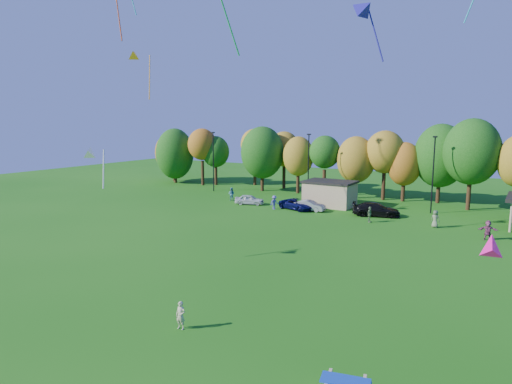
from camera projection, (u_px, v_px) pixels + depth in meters
The scene contains 18 objects.
ground at pixel (214, 357), 21.39m from camera, with size 160.00×160.00×0.00m, color #19600F.
tree_line at pixel (417, 159), 59.25m from camera, with size 93.57×10.55×11.15m.
lamp_posts at pixel (433, 172), 53.21m from camera, with size 64.50×0.25×9.09m.
utility_building at pixel (330, 193), 58.26m from camera, with size 6.30×4.30×3.25m.
kite_flyer at pixel (181, 315), 24.11m from camera, with size 0.55×0.36×1.52m, color #C3B992.
car_a at pixel (249, 200), 59.40m from camera, with size 1.52×3.78×1.29m, color white.
car_b at pixel (310, 206), 55.32m from camera, with size 1.35×3.87×1.27m, color gray.
car_c at pixel (297, 204), 56.08m from camera, with size 2.17×4.71×1.31m, color #0B0D43.
car_d at pixel (376, 209), 52.23m from camera, with size 2.16×5.33×1.55m, color black.
far_person_1 at pixel (370, 215), 49.05m from camera, with size 1.01×0.42×1.72m, color #5E8451.
far_person_2 at pixel (274, 202), 56.14m from camera, with size 1.11×0.64×1.71m, color #6857C0.
far_person_3 at pixel (488, 230), 41.89m from camera, with size 1.71×0.54×1.84m, color #8A3965.
far_person_4 at pixel (435, 219), 46.72m from camera, with size 0.88×0.57×1.80m, color #6B7B54.
far_person_5 at pixel (232, 194), 62.25m from camera, with size 0.87×0.68×1.79m, color teal.
kite_2 at pixel (134, 55), 47.08m from camera, with size 2.49×2.97×5.45m.
kite_4 at pixel (90, 152), 33.44m from camera, with size 1.78×1.97×3.44m.
kite_11 at pixel (492, 244), 19.13m from camera, with size 1.20×1.50×1.36m.
kite_13 at pixel (359, 9), 31.78m from camera, with size 2.97×1.91×4.66m.
Camera 1 is at (12.11, -15.91, 11.04)m, focal length 32.00 mm.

